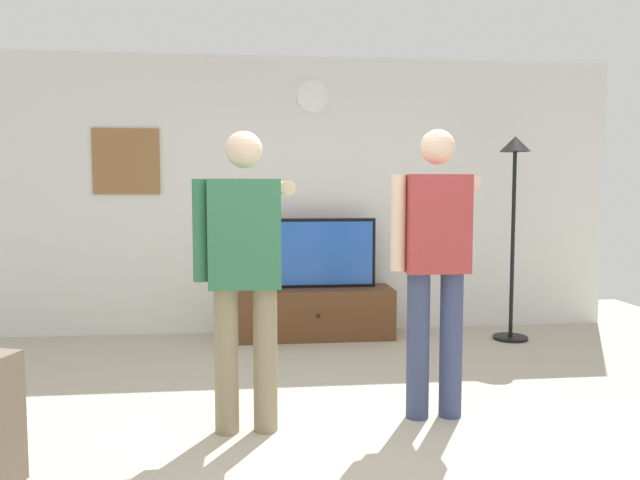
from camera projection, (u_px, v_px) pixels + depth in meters
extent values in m
plane|color=#B2A893|center=(336.00, 453.00, 3.29)|extent=(8.40, 8.40, 0.00)
cube|color=silver|center=(296.00, 196.00, 6.10)|extent=(6.40, 0.10, 2.70)
cube|color=brown|center=(316.00, 313.00, 5.86)|extent=(1.47, 0.48, 0.47)
sphere|color=black|center=(318.00, 316.00, 5.60)|extent=(0.04, 0.04, 0.04)
cube|color=black|center=(315.00, 253.00, 5.86)|extent=(1.16, 0.06, 0.66)
cube|color=blue|center=(315.00, 253.00, 5.83)|extent=(1.10, 0.01, 0.60)
cylinder|color=white|center=(312.00, 96.00, 5.98)|extent=(0.31, 0.03, 0.31)
cube|color=olive|center=(126.00, 161.00, 5.84)|extent=(0.62, 0.04, 0.62)
cylinder|color=black|center=(510.00, 338.00, 5.79)|extent=(0.32, 0.32, 0.03)
cylinder|color=black|center=(513.00, 245.00, 5.72)|extent=(0.04, 0.04, 1.73)
cone|color=black|center=(515.00, 144.00, 5.64)|extent=(0.28, 0.28, 0.14)
cylinder|color=gray|center=(227.00, 360.00, 3.54)|extent=(0.14, 0.14, 0.85)
cylinder|color=gray|center=(265.00, 359.00, 3.57)|extent=(0.14, 0.14, 0.85)
cube|color=#33724C|center=(245.00, 234.00, 3.50)|extent=(0.41, 0.22, 0.62)
sphere|color=beige|center=(244.00, 150.00, 3.46)|extent=(0.21, 0.21, 0.21)
cylinder|color=#33724C|center=(200.00, 230.00, 3.47)|extent=(0.09, 0.09, 0.58)
cylinder|color=beige|center=(285.00, 188.00, 3.79)|extent=(0.09, 0.58, 0.09)
cube|color=white|center=(283.00, 188.00, 4.11)|extent=(0.04, 0.12, 0.04)
cylinder|color=#384266|center=(418.00, 346.00, 3.77)|extent=(0.14, 0.14, 0.91)
cylinder|color=#384266|center=(451.00, 345.00, 3.79)|extent=(0.14, 0.14, 0.91)
cube|color=#A53838|center=(436.00, 224.00, 3.72)|extent=(0.38, 0.22, 0.59)
sphere|color=beige|center=(438.00, 147.00, 3.68)|extent=(0.21, 0.21, 0.21)
cylinder|color=beige|center=(398.00, 223.00, 3.69)|extent=(0.09, 0.09, 0.58)
cylinder|color=beige|center=(459.00, 183.00, 4.01)|extent=(0.09, 0.58, 0.09)
cube|color=white|center=(444.00, 184.00, 4.33)|extent=(0.04, 0.12, 0.04)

